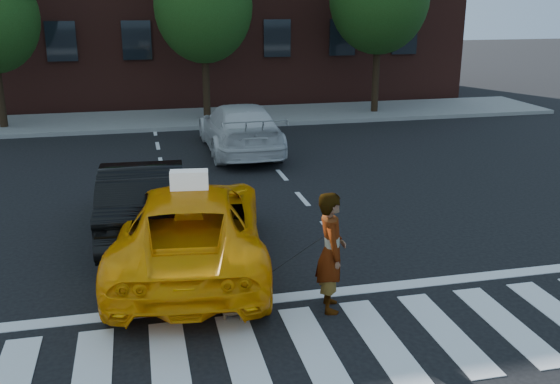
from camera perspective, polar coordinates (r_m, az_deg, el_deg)
The scene contains 10 objects.
ground at distance 9.00m, azimuth 3.18°, elevation -14.12°, with size 120.00×120.00×0.00m, color black.
crosswalk at distance 9.00m, azimuth 3.18°, elevation -14.09°, with size 13.00×2.40×0.01m, color silver.
stop_line at distance 10.35m, azimuth 0.69°, elevation -9.60°, with size 12.00×0.30×0.01m, color silver.
sidewalk_far at distance 25.38m, azimuth -7.91°, elevation 6.69°, with size 30.00×4.00×0.15m, color slate.
taxi at distance 11.34m, azimuth -8.19°, elevation -3.11°, with size 2.55×5.53×1.54m, color #FF9D05.
black_sedan at distance 13.17m, azimuth -12.34°, elevation -0.42°, with size 1.62×4.66×1.54m, color black.
white_suv at distance 19.76m, azimuth -3.69°, elevation 5.86°, with size 2.17×5.33×1.55m, color silver.
woman at distance 9.65m, azimuth 4.69°, elevation -5.49°, with size 0.70×0.46×1.92m, color #999999.
dog at distance 9.67m, azimuth -4.58°, elevation -10.44°, with size 0.59×0.35×0.34m.
taxi_sign at distance 10.86m, azimuth -8.30°, elevation 1.12°, with size 0.65×0.28×0.32m, color white.
Camera 1 is at (-2.20, -7.36, 4.70)m, focal length 40.00 mm.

